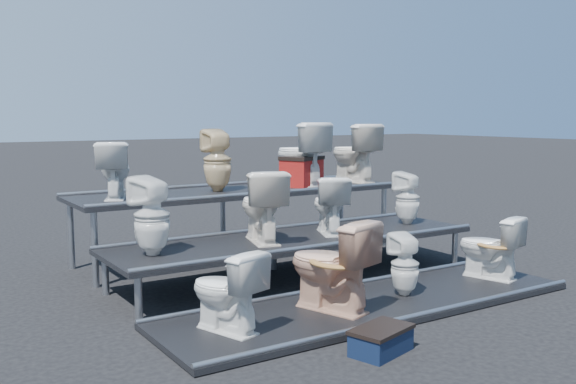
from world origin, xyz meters
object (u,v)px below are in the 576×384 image
toilet_3 (490,247)px  toilet_9 (217,160)px  toilet_11 (353,153)px  red_crate (302,173)px  toilet_7 (408,198)px  toilet_8 (114,170)px  toilet_1 (331,265)px  toilet_6 (329,205)px  toilet_4 (152,216)px  toilet_10 (300,154)px  toilet_5 (262,206)px  toilet_2 (405,264)px  step_stool (381,342)px  toilet_0 (226,291)px

toilet_3 → toilet_9: size_ratio=0.88×
toilet_3 → toilet_11: 2.75m
toilet_3 → red_crate: (-0.74, 2.50, 0.64)m
toilet_7 → toilet_8: bearing=-37.8°
toilet_1 → toilet_6: (0.94, 1.30, 0.32)m
toilet_4 → toilet_10: (2.57, 1.30, 0.44)m
toilet_8 → toilet_5: bearing=154.7°
toilet_2 → toilet_3: (1.22, 0.00, 0.04)m
toilet_11 → toilet_8: bearing=1.5°
toilet_11 → toilet_5: bearing=31.4°
toilet_2 → step_stool: toilet_2 is taller
toilet_6 → toilet_7: size_ratio=1.02×
toilet_0 → toilet_1: toilet_1 is taller
toilet_0 → toilet_7: 3.46m
toilet_1 → toilet_11: 3.57m
toilet_1 → toilet_6: bearing=-143.3°
toilet_6 → toilet_3: bearing=155.8°
toilet_3 → red_crate: 2.69m
toilet_9 → toilet_11: toilet_11 is taller
toilet_6 → toilet_1: bearing=78.0°
toilet_7 → toilet_0: bearing=6.3°
toilet_10 → toilet_11: bearing=176.4°
toilet_9 → toilet_10: toilet_10 is taller
toilet_11 → toilet_3: bearing=87.0°
toilet_3 → toilet_6: toilet_6 is taller
step_stool → toilet_0: bearing=116.0°
toilet_2 → red_crate: bearing=-91.4°
red_crate → toilet_6: bearing=-132.5°
toilet_2 → step_stool: size_ratio=1.27×
toilet_0 → toilet_11: bearing=-159.9°
toilet_6 → toilet_11: bearing=-112.8°
toilet_7 → toilet_10: (-0.73, 1.30, 0.50)m
toilet_2 → toilet_6: size_ratio=0.92×
toilet_6 → toilet_0: bearing=57.0°
toilet_1 → toilet_5: bearing=-109.7°
toilet_3 → toilet_4: bearing=-37.0°
toilet_6 → toilet_10: bearing=-86.1°
toilet_2 → toilet_7: toilet_7 is taller
toilet_7 → toilet_5: bearing=-15.9°
toilet_10 → toilet_3: bearing=101.4°
toilet_3 → toilet_7: toilet_7 is taller
toilet_7 → toilet_1: bearing=15.4°
toilet_4 → toilet_10: size_ratio=0.91×
toilet_5 → toilet_11: size_ratio=0.94×
toilet_6 → step_stool: bearing=86.6°
toilet_0 → toilet_6: 2.41m
toilet_9 → toilet_10: (1.22, 0.00, 0.04)m
toilet_1 → toilet_11: bearing=-149.1°
toilet_6 → step_stool: size_ratio=1.38×
toilet_5 → toilet_9: toilet_9 is taller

